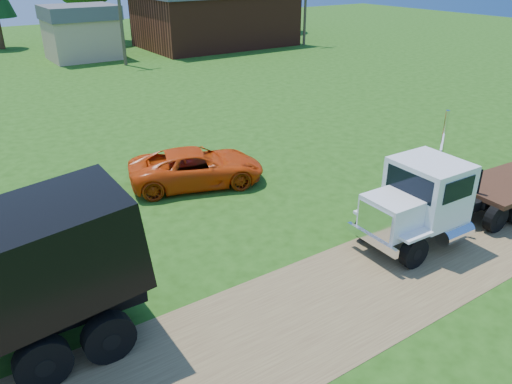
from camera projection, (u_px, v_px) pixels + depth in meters
ground at (370, 285)px, 14.36m from camera, size 140.00×140.00×0.00m
dirt_track at (370, 285)px, 14.36m from camera, size 120.00×4.20×0.01m
white_semi_tractor at (428, 201)px, 16.09m from camera, size 6.92×2.56×4.15m
orange_pickup at (197, 167)px, 20.42m from camera, size 5.97×4.08×1.52m
spectator_b at (109, 216)px, 16.35m from camera, size 1.00×0.87×1.74m
brick_building at (215, 19)px, 52.31m from camera, size 15.40×10.40×5.30m
tan_shed at (82, 32)px, 45.31m from camera, size 6.20×5.40×4.70m
utility_poles at (120, 8)px, 41.60m from camera, size 42.20×0.28×9.00m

